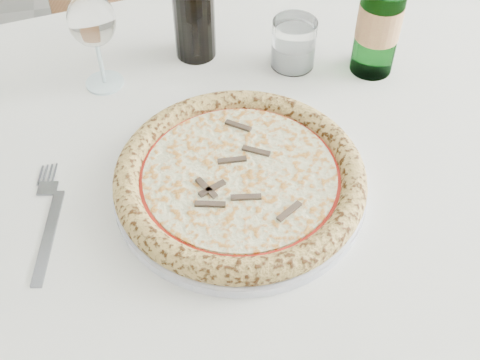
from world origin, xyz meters
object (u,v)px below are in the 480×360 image
(wine_glass, at_px, (92,23))
(plate, at_px, (240,185))
(tumbler, at_px, (293,46))
(pizza, at_px, (240,177))
(dining_table, at_px, (226,179))
(beer_bottle, at_px, (381,12))

(wine_glass, bearing_deg, plate, -59.20)
(tumbler, bearing_deg, plate, -120.27)
(pizza, relative_size, wine_glass, 2.10)
(dining_table, relative_size, pizza, 4.62)
(tumbler, bearing_deg, dining_table, -133.60)
(beer_bottle, bearing_deg, plate, -141.86)
(dining_table, xyz_separation_m, pizza, (-0.00, -0.10, 0.11))
(dining_table, height_order, plate, plate)
(pizza, distance_m, tumbler, 0.30)
(pizza, distance_m, wine_glass, 0.33)
(dining_table, bearing_deg, pizza, -90.00)
(plate, relative_size, tumbler, 4.20)
(beer_bottle, bearing_deg, pizza, -141.86)
(dining_table, height_order, pizza, pizza)
(plate, distance_m, beer_bottle, 0.36)
(plate, distance_m, pizza, 0.02)
(tumbler, relative_size, beer_bottle, 0.30)
(dining_table, xyz_separation_m, plate, (0.00, -0.10, 0.09))
(dining_table, bearing_deg, wine_glass, 133.06)
(pizza, relative_size, beer_bottle, 1.26)
(plate, height_order, wine_glass, wine_glass)
(dining_table, xyz_separation_m, beer_bottle, (0.28, 0.12, 0.20))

